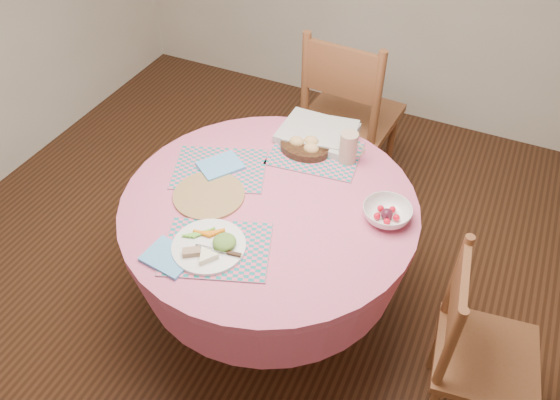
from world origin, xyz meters
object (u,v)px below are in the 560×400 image
(chair_right, at_px, (475,349))
(fruit_bowl, at_px, (387,213))
(dinner_plate, at_px, (209,246))
(bread_bowl, at_px, (305,146))
(dining_table, at_px, (270,234))
(latte_mug, at_px, (349,147))
(wicker_trivet, at_px, (209,195))
(chair_back, at_px, (348,114))

(chair_right, relative_size, fruit_bowl, 3.38)
(dinner_plate, relative_size, bread_bowl, 1.22)
(dining_table, xyz_separation_m, latte_mug, (0.20, 0.39, 0.27))
(chair_right, bearing_deg, wicker_trivet, 80.29)
(chair_back, bearing_deg, fruit_bowl, 121.30)
(chair_right, xyz_separation_m, latte_mug, (-0.73, 0.51, 0.37))
(chair_right, height_order, wicker_trivet, chair_right)
(wicker_trivet, relative_size, dinner_plate, 1.07)
(chair_right, xyz_separation_m, chair_back, (-0.94, 1.15, 0.10))
(chair_right, bearing_deg, dining_table, 75.10)
(chair_back, xyz_separation_m, latte_mug, (0.21, -0.63, 0.27))
(wicker_trivet, xyz_separation_m, latte_mug, (0.44, 0.46, 0.07))
(chair_right, height_order, dinner_plate, chair_right)
(chair_back, relative_size, bread_bowl, 4.62)
(chair_back, xyz_separation_m, fruit_bowl, (0.47, -0.91, 0.23))
(dinner_plate, xyz_separation_m, fruit_bowl, (0.55, 0.44, 0.01))
(chair_right, xyz_separation_m, wicker_trivet, (-1.18, 0.05, 0.30))
(chair_back, distance_m, wicker_trivet, 1.14)
(bread_bowl, relative_size, fruit_bowl, 0.89)
(dinner_plate, distance_m, latte_mug, 0.78)
(latte_mug, bearing_deg, wicker_trivet, -133.79)
(dining_table, xyz_separation_m, chair_back, (-0.00, 1.02, -0.00))
(dinner_plate, bearing_deg, latte_mug, 68.23)
(bread_bowl, bearing_deg, fruit_bowl, -29.21)
(dining_table, distance_m, chair_back, 1.02)
(chair_right, distance_m, latte_mug, 0.97)
(chair_right, relative_size, wicker_trivet, 2.91)
(latte_mug, bearing_deg, chair_right, -35.08)
(chair_back, xyz_separation_m, wicker_trivet, (-0.24, -1.10, 0.20))
(chair_right, height_order, fruit_bowl, chair_right)
(chair_back, bearing_deg, dining_table, 94.24)
(dinner_plate, height_order, fruit_bowl, fruit_bowl)
(wicker_trivet, relative_size, bread_bowl, 1.30)
(dining_table, distance_m, wicker_trivet, 0.32)
(latte_mug, bearing_deg, chair_back, 108.10)
(dining_table, height_order, dinner_plate, dinner_plate)
(dining_table, distance_m, chair_right, 0.95)
(chair_back, relative_size, wicker_trivet, 3.54)
(chair_back, height_order, dinner_plate, chair_back)
(chair_right, xyz_separation_m, fruit_bowl, (-0.47, 0.23, 0.32))
(dinner_plate, height_order, latte_mug, latte_mug)
(chair_right, bearing_deg, latte_mug, 47.60)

